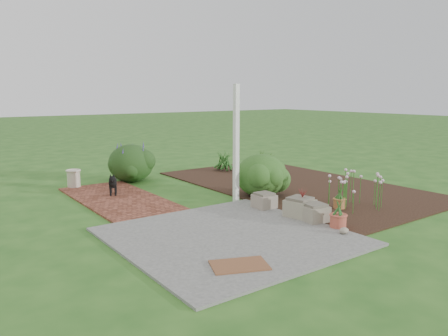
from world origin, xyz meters
TOP-DOWN VIEW (x-y plane):
  - ground at (0.00, 0.00)m, footprint 80.00×80.00m
  - concrete_patio at (-1.25, -1.75)m, footprint 3.50×3.50m
  - brick_path at (-1.70, 1.75)m, footprint 1.60×3.50m
  - garden_bed at (2.50, 0.50)m, footprint 4.00×7.00m
  - veranda_post at (0.30, 0.10)m, footprint 0.10×0.10m
  - stone_trough_near at (0.48, -1.63)m, footprint 0.55×0.55m
  - stone_trough_mid at (0.48, -2.00)m, footprint 0.48×0.48m
  - stone_trough_far at (0.35, -0.76)m, footprint 0.41×0.41m
  - coir_doormat at (-1.90, -2.85)m, footprint 0.88×0.74m
  - black_dog at (-1.68, 2.08)m, footprint 0.31×0.51m
  - cream_ceramic_urn at (-2.13, 3.48)m, footprint 0.41×0.41m
  - evergreen_shrub at (1.03, 0.11)m, footprint 1.28×1.28m
  - agapanthus_clump_back at (2.90, 2.10)m, footprint 1.05×1.05m
  - agapanthus_clump_front at (2.24, 3.20)m, footprint 0.83×0.83m
  - pink_flower_patch at (1.91, -1.81)m, footprint 1.15×1.15m
  - terracotta_pot_bronze at (0.52, -1.65)m, footprint 0.32×0.32m
  - terracotta_pot_small_left at (1.57, -1.66)m, footprint 0.26×0.26m
  - terracotta_pot_small_right at (0.52, -2.50)m, footprint 0.33×0.33m
  - purple_flowering_bush at (-0.60, 3.49)m, footprint 1.40×1.40m

SIDE VIEW (x-z plane):
  - ground at x=0.00m, z-range 0.00..0.00m
  - garden_bed at x=2.50m, z-range 0.00..0.03m
  - concrete_patio at x=-1.25m, z-range 0.00..0.04m
  - brick_path at x=-1.70m, z-range 0.00..0.04m
  - coir_doormat at x=-1.90m, z-range 0.04..0.06m
  - terracotta_pot_small_left at x=1.57m, z-range 0.03..0.23m
  - terracotta_pot_bronze at x=0.52m, z-range 0.03..0.25m
  - terracotta_pot_small_right at x=0.52m, z-range 0.03..0.26m
  - stone_trough_far at x=0.35m, z-range 0.04..0.30m
  - stone_trough_mid at x=0.48m, z-range 0.04..0.31m
  - stone_trough_near at x=0.48m, z-range 0.04..0.35m
  - cream_ceramic_urn at x=-2.13m, z-range 0.04..0.45m
  - black_dog at x=-1.68m, z-range 0.08..0.55m
  - agapanthus_clump_front at x=2.24m, z-range 0.03..0.73m
  - pink_flower_patch at x=1.91m, z-range 0.03..0.74m
  - agapanthus_clump_back at x=2.90m, z-range 0.03..0.82m
  - purple_flowering_bush at x=-0.60m, z-range 0.00..1.01m
  - evergreen_shrub at x=1.03m, z-range 0.03..1.00m
  - veranda_post at x=0.30m, z-range 0.00..2.50m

